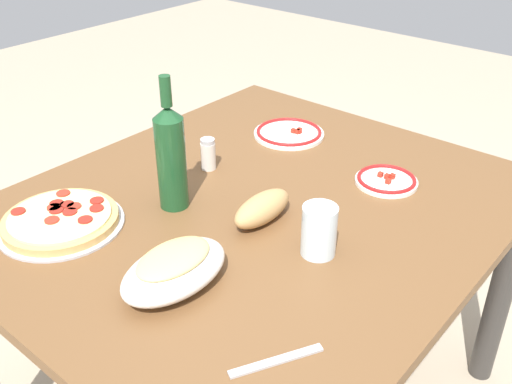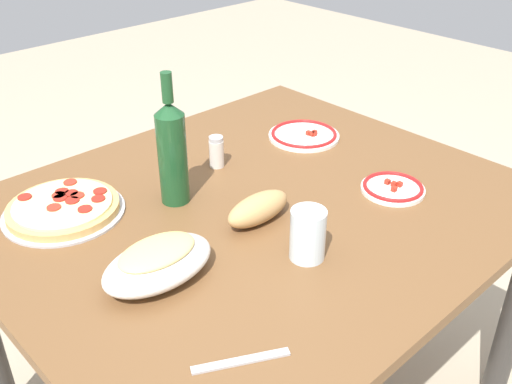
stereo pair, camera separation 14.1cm
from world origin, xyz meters
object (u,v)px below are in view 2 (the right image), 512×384
object	(u,v)px
wine_bottle	(172,151)
spice_shaker	(216,152)
side_plate_near	(393,188)
pepperoni_pizza	(63,208)
side_plate_far	(304,135)
dining_table	(256,239)
water_glass	(308,234)
bread_loaf	(258,209)
baked_pasta_dish	(158,262)

from	to	relation	value
wine_bottle	spice_shaker	bearing A→B (deg)	19.85
side_plate_near	spice_shaker	size ratio (longest dim) A/B	1.84
pepperoni_pizza	spice_shaker	world-z (taller)	spice_shaker
side_plate_far	spice_shaker	xyz separation A→B (m)	(-0.31, 0.04, 0.03)
dining_table	water_glass	bearing A→B (deg)	-107.18
side_plate_far	water_glass	bearing A→B (deg)	-136.76
pepperoni_pizza	side_plate_near	xyz separation A→B (m)	(0.65, -0.47, -0.01)
side_plate_near	bread_loaf	distance (m)	0.37
water_glass	baked_pasta_dish	bearing A→B (deg)	150.03
pepperoni_pizza	baked_pasta_dish	bearing A→B (deg)	-86.25
pepperoni_pizza	baked_pasta_dish	size ratio (longest dim) A/B	1.19
wine_bottle	spice_shaker	distance (m)	0.22
baked_pasta_dish	side_plate_far	xyz separation A→B (m)	(0.70, 0.25, -0.03)
dining_table	baked_pasta_dish	world-z (taller)	baked_pasta_dish
baked_pasta_dish	side_plate_near	distance (m)	0.64
bread_loaf	wine_bottle	bearing A→B (deg)	112.00
dining_table	side_plate_far	world-z (taller)	side_plate_far
baked_pasta_dish	spice_shaker	distance (m)	0.49
wine_bottle	water_glass	distance (m)	0.39
baked_pasta_dish	bread_loaf	size ratio (longest dim) A/B	1.37
baked_pasta_dish	water_glass	size ratio (longest dim) A/B	2.11
dining_table	wine_bottle	bearing A→B (deg)	133.17
baked_pasta_dish	wine_bottle	world-z (taller)	wine_bottle
water_glass	bread_loaf	bearing A→B (deg)	83.22
baked_pasta_dish	spice_shaker	size ratio (longest dim) A/B	2.76
side_plate_near	spice_shaker	bearing A→B (deg)	120.09
wine_bottle	baked_pasta_dish	bearing A→B (deg)	-132.86
baked_pasta_dish	side_plate_near	world-z (taller)	baked_pasta_dish
dining_table	pepperoni_pizza	world-z (taller)	pepperoni_pizza
water_glass	spice_shaker	world-z (taller)	water_glass
water_glass	side_plate_far	size ratio (longest dim) A/B	0.54
baked_pasta_dish	wine_bottle	bearing A→B (deg)	47.14
water_glass	bread_loaf	size ratio (longest dim) A/B	0.65
side_plate_near	baked_pasta_dish	bearing A→B (deg)	169.45
pepperoni_pizza	wine_bottle	bearing A→B (deg)	-30.04
side_plate_near	spice_shaker	distance (m)	0.47
dining_table	baked_pasta_dish	distance (m)	0.38
dining_table	baked_pasta_dish	xyz separation A→B (m)	(-0.34, -0.08, 0.15)
side_plate_far	bread_loaf	xyz separation A→B (m)	(-0.41, -0.23, 0.02)
water_glass	bread_loaf	xyz separation A→B (m)	(0.02, 0.17, -0.02)
pepperoni_pizza	water_glass	bearing A→B (deg)	-60.17
side_plate_far	bread_loaf	size ratio (longest dim) A/B	1.20
dining_table	spice_shaker	xyz separation A→B (m)	(0.05, 0.21, 0.15)
water_glass	bread_loaf	world-z (taller)	water_glass
side_plate_far	bread_loaf	world-z (taller)	bread_loaf
baked_pasta_dish	bread_loaf	xyz separation A→B (m)	(0.29, 0.02, -0.01)
wine_bottle	side_plate_far	world-z (taller)	wine_bottle
bread_loaf	side_plate_far	bearing A→B (deg)	29.74
pepperoni_pizza	spice_shaker	distance (m)	0.42
pepperoni_pizza	side_plate_near	size ratio (longest dim) A/B	1.78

